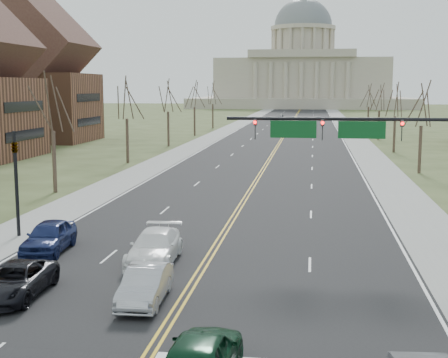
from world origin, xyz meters
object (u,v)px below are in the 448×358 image
(car_sb_outer_lead, at_px, (15,281))
(car_far_sb, at_px, (281,117))
(signal_left, at_px, (16,172))
(car_sb_outer_second, at_px, (49,236))
(signal_mast, at_px, (360,139))
(car_sb_inner_lead, at_px, (145,285))
(car_far_nb, at_px, (305,131))
(car_nb_inner_lead, at_px, (201,357))
(car_sb_inner_second, at_px, (155,247))

(car_sb_outer_lead, xyz_separation_m, car_far_sb, (3.54, 137.80, 0.04))
(signal_left, relative_size, car_sb_outer_second, 1.27)
(car_sb_outer_lead, bearing_deg, signal_mast, 32.44)
(car_sb_inner_lead, bearing_deg, car_far_nb, 84.22)
(signal_mast, xyz_separation_m, car_nb_inner_lead, (-5.46, -16.24, -4.93))
(signal_mast, xyz_separation_m, signal_left, (-18.95, 0.00, -2.05))
(signal_mast, height_order, car_sb_inner_second, signal_mast)
(signal_left, distance_m, car_sb_inner_second, 10.43)
(car_sb_outer_lead, bearing_deg, car_nb_inner_lead, -38.22)
(car_far_sb, bearing_deg, car_far_nb, -77.10)
(signal_left, distance_m, car_sb_outer_lead, 11.36)
(car_sb_inner_lead, relative_size, car_sb_outer_second, 0.91)
(signal_mast, height_order, car_far_sb, signal_mast)
(car_sb_inner_lead, bearing_deg, car_sb_outer_lead, 179.01)
(car_sb_inner_lead, distance_m, car_far_nb, 88.14)
(car_nb_inner_lead, xyz_separation_m, car_sb_outer_lead, (-8.78, 6.35, -0.15))
(signal_mast, xyz_separation_m, car_sb_outer_lead, (-14.24, -9.89, -5.08))
(car_far_sb, bearing_deg, car_sb_inner_second, -84.66)
(car_sb_outer_second, bearing_deg, car_far_sb, 82.84)
(car_nb_inner_lead, relative_size, car_far_nb, 0.88)
(signal_mast, relative_size, car_far_nb, 2.20)
(signal_left, xyz_separation_m, car_sb_outer_second, (3.17, -3.04, -2.90))
(car_sb_inner_second, distance_m, car_far_nb, 82.72)
(signal_mast, relative_size, signal_left, 2.02)
(car_nb_inner_lead, distance_m, car_sb_outer_lead, 10.84)
(car_sb_inner_second, bearing_deg, signal_mast, 20.53)
(signal_mast, relative_size, car_sb_outer_lead, 2.50)
(car_far_sb, bearing_deg, car_sb_outer_second, -87.24)
(car_sb_inner_lead, bearing_deg, car_sb_outer_second, 133.43)
(car_sb_inner_lead, height_order, car_sb_inner_second, car_sb_inner_second)
(car_nb_inner_lead, bearing_deg, car_sb_outer_second, -49.42)
(car_sb_outer_lead, relative_size, car_sb_outer_second, 1.02)
(signal_left, xyz_separation_m, car_nb_inner_lead, (13.49, -16.24, -2.88))
(car_sb_outer_lead, relative_size, car_far_sb, 1.16)
(signal_left, xyz_separation_m, car_sb_outer_lead, (4.71, -9.89, -3.03))
(car_sb_outer_second, distance_m, car_far_sb, 131.05)
(signal_mast, height_order, car_sb_outer_second, signal_mast)
(signal_left, bearing_deg, car_sb_inner_second, -25.09)
(car_far_nb, bearing_deg, car_far_sb, -85.07)
(car_sb_inner_second, bearing_deg, signal_left, 152.19)
(car_sb_outer_lead, xyz_separation_m, car_sb_inner_second, (4.36, 5.64, 0.10))
(signal_left, relative_size, car_far_sb, 1.44)
(car_sb_outer_lead, distance_m, car_sb_inner_second, 7.13)
(car_far_nb, bearing_deg, signal_mast, 89.79)
(signal_left, height_order, car_sb_inner_second, signal_left)
(car_sb_outer_lead, height_order, car_sb_outer_second, car_sb_outer_second)
(signal_left, height_order, car_far_sb, signal_left)
(car_sb_inner_second, bearing_deg, car_far_sb, 87.63)
(signal_mast, distance_m, car_sb_inner_second, 11.85)
(car_sb_inner_second, relative_size, car_far_nb, 0.97)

